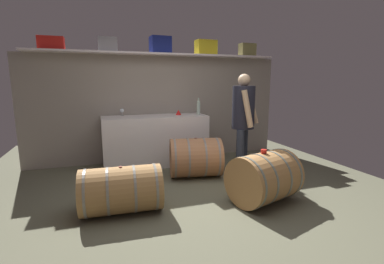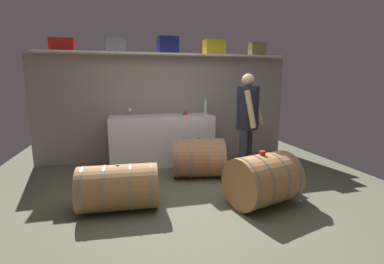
{
  "view_description": "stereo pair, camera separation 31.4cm",
  "coord_description": "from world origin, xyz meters",
  "px_view_note": "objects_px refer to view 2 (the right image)",
  "views": [
    {
      "loc": [
        -1.12,
        -3.01,
        1.51
      ],
      "look_at": [
        0.06,
        0.49,
        0.84
      ],
      "focal_mm": 25.9,
      "sensor_mm": 36.0,
      "label": 1
    },
    {
      "loc": [
        -0.82,
        -3.1,
        1.51
      ],
      "look_at": [
        0.06,
        0.49,
        0.84
      ],
      "focal_mm": 25.9,
      "sensor_mm": 36.0,
      "label": 2
    }
  ],
  "objects_px": {
    "wine_glass": "(130,110)",
    "toolcase_yellow": "(214,47)",
    "wine_barrel_far": "(118,187)",
    "wine_bottle_clear": "(205,107)",
    "wine_barrel_flank": "(199,158)",
    "red_funnel": "(185,112)",
    "work_cabinet": "(162,140)",
    "winemaker_pouring": "(247,116)",
    "toolcase_navy": "(168,45)",
    "wine_barrel_near": "(263,180)",
    "toolcase_grey": "(116,46)",
    "tasting_cup": "(262,153)",
    "toolcase_red": "(62,45)",
    "toolcase_olive": "(257,49)"
  },
  "relations": [
    {
      "from": "toolcase_olive",
      "to": "wine_barrel_far",
      "type": "bearing_deg",
      "value": -145.65
    },
    {
      "from": "work_cabinet",
      "to": "winemaker_pouring",
      "type": "xyz_separation_m",
      "value": [
        1.17,
        -1.14,
        0.55
      ]
    },
    {
      "from": "toolcase_navy",
      "to": "wine_barrel_far",
      "type": "xyz_separation_m",
      "value": [
        -0.94,
        -2.03,
        -1.9
      ]
    },
    {
      "from": "wine_glass",
      "to": "tasting_cup",
      "type": "bearing_deg",
      "value": -56.53
    },
    {
      "from": "toolcase_yellow",
      "to": "tasting_cup",
      "type": "bearing_deg",
      "value": -97.23
    },
    {
      "from": "winemaker_pouring",
      "to": "red_funnel",
      "type": "bearing_deg",
      "value": -108.29
    },
    {
      "from": "wine_glass",
      "to": "wine_barrel_flank",
      "type": "distance_m",
      "value": 1.65
    },
    {
      "from": "toolcase_olive",
      "to": "work_cabinet",
      "type": "relative_size",
      "value": 0.17
    },
    {
      "from": "toolcase_red",
      "to": "work_cabinet",
      "type": "relative_size",
      "value": 0.21
    },
    {
      "from": "red_funnel",
      "to": "wine_barrel_near",
      "type": "height_order",
      "value": "red_funnel"
    },
    {
      "from": "toolcase_grey",
      "to": "wine_barrel_far",
      "type": "bearing_deg",
      "value": -89.0
    },
    {
      "from": "wine_glass",
      "to": "tasting_cup",
      "type": "distance_m",
      "value": 2.76
    },
    {
      "from": "wine_bottle_clear",
      "to": "tasting_cup",
      "type": "relative_size",
      "value": 4.3
    },
    {
      "from": "work_cabinet",
      "to": "winemaker_pouring",
      "type": "bearing_deg",
      "value": -44.41
    },
    {
      "from": "toolcase_grey",
      "to": "toolcase_olive",
      "type": "height_order",
      "value": "toolcase_olive"
    },
    {
      "from": "toolcase_red",
      "to": "wine_barrel_near",
      "type": "xyz_separation_m",
      "value": [
        2.6,
        -2.31,
        -1.81
      ]
    },
    {
      "from": "toolcase_red",
      "to": "wine_barrel_flank",
      "type": "height_order",
      "value": "toolcase_red"
    },
    {
      "from": "toolcase_yellow",
      "to": "wine_barrel_near",
      "type": "relative_size",
      "value": 0.42
    },
    {
      "from": "toolcase_yellow",
      "to": "red_funnel",
      "type": "distance_m",
      "value": 1.38
    },
    {
      "from": "toolcase_yellow",
      "to": "wine_barrel_near",
      "type": "height_order",
      "value": "toolcase_yellow"
    },
    {
      "from": "toolcase_olive",
      "to": "wine_barrel_far",
      "type": "xyz_separation_m",
      "value": [
        -2.74,
        -2.03,
        -1.87
      ]
    },
    {
      "from": "toolcase_red",
      "to": "red_funnel",
      "type": "xyz_separation_m",
      "value": [
        2.08,
        -0.21,
        -1.18
      ]
    },
    {
      "from": "wine_glass",
      "to": "wine_barrel_far",
      "type": "height_order",
      "value": "wine_glass"
    },
    {
      "from": "work_cabinet",
      "to": "winemaker_pouring",
      "type": "height_order",
      "value": "winemaker_pouring"
    },
    {
      "from": "red_funnel",
      "to": "wine_barrel_flank",
      "type": "distance_m",
      "value": 1.11
    },
    {
      "from": "wine_barrel_near",
      "to": "wine_barrel_far",
      "type": "distance_m",
      "value": 1.75
    },
    {
      "from": "winemaker_pouring",
      "to": "wine_glass",
      "type": "bearing_deg",
      "value": -87.89
    },
    {
      "from": "toolcase_grey",
      "to": "toolcase_yellow",
      "type": "distance_m",
      "value": 1.82
    },
    {
      "from": "red_funnel",
      "to": "winemaker_pouring",
      "type": "xyz_separation_m",
      "value": [
        0.72,
        -1.17,
        0.05
      ]
    },
    {
      "from": "red_funnel",
      "to": "wine_barrel_flank",
      "type": "xyz_separation_m",
      "value": [
        0.02,
        -0.91,
        -0.63
      ]
    },
    {
      "from": "red_funnel",
      "to": "work_cabinet",
      "type": "bearing_deg",
      "value": -176.53
    },
    {
      "from": "wine_barrel_flank",
      "to": "winemaker_pouring",
      "type": "xyz_separation_m",
      "value": [
        0.7,
        -0.26,
        0.69
      ]
    },
    {
      "from": "toolcase_grey",
      "to": "toolcase_olive",
      "type": "bearing_deg",
      "value": 1.35
    },
    {
      "from": "toolcase_navy",
      "to": "red_funnel",
      "type": "relative_size",
      "value": 3.28
    },
    {
      "from": "toolcase_olive",
      "to": "wine_barrel_near",
      "type": "height_order",
      "value": "toolcase_olive"
    },
    {
      "from": "toolcase_grey",
      "to": "toolcase_olive",
      "type": "xyz_separation_m",
      "value": [
        2.73,
        0.0,
        0.01
      ]
    },
    {
      "from": "wine_barrel_flank",
      "to": "tasting_cup",
      "type": "relative_size",
      "value": 12.39
    },
    {
      "from": "wine_bottle_clear",
      "to": "winemaker_pouring",
      "type": "height_order",
      "value": "winemaker_pouring"
    },
    {
      "from": "toolcase_grey",
      "to": "wine_bottle_clear",
      "type": "xyz_separation_m",
      "value": [
        1.58,
        -0.25,
        -1.1
      ]
    },
    {
      "from": "wine_barrel_flank",
      "to": "winemaker_pouring",
      "type": "distance_m",
      "value": 1.01
    },
    {
      "from": "toolcase_yellow",
      "to": "tasting_cup",
      "type": "relative_size",
      "value": 5.41
    },
    {
      "from": "toolcase_navy",
      "to": "work_cabinet",
      "type": "bearing_deg",
      "value": -131.14
    },
    {
      "from": "toolcase_grey",
      "to": "red_funnel",
      "type": "xyz_separation_m",
      "value": [
        1.2,
        -0.21,
        -1.19
      ]
    },
    {
      "from": "wine_bottle_clear",
      "to": "wine_barrel_flank",
      "type": "distance_m",
      "value": 1.19
    },
    {
      "from": "toolcase_red",
      "to": "toolcase_grey",
      "type": "bearing_deg",
      "value": 1.11
    },
    {
      "from": "wine_glass",
      "to": "toolcase_yellow",
      "type": "bearing_deg",
      "value": 0.73
    },
    {
      "from": "toolcase_navy",
      "to": "work_cabinet",
      "type": "height_order",
      "value": "toolcase_navy"
    },
    {
      "from": "wine_glass",
      "to": "work_cabinet",
      "type": "bearing_deg",
      "value": -20.79
    },
    {
      "from": "toolcase_red",
      "to": "toolcase_navy",
      "type": "distance_m",
      "value": 1.81
    },
    {
      "from": "wine_glass",
      "to": "wine_barrel_far",
      "type": "relative_size",
      "value": 0.14
    }
  ]
}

